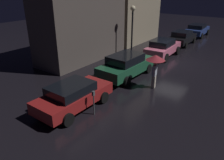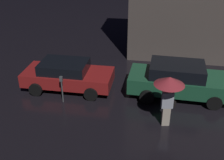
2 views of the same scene
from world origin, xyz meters
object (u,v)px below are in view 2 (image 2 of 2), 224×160
at_px(pedestrian_with_umbrella, 169,87).
at_px(parking_meter, 62,86).
at_px(parked_car_red, 67,75).
at_px(parked_car_green, 179,80).

bearing_deg(pedestrian_with_umbrella, parking_meter, 158.27).
distance_m(pedestrian_with_umbrella, parking_meter, 4.55).
relative_size(parked_car_red, parking_meter, 3.33).
xyz_separation_m(pedestrian_with_umbrella, parking_meter, (-4.36, 0.95, -0.89)).
bearing_deg(parking_meter, parked_car_red, 96.28).
xyz_separation_m(parked_car_red, pedestrian_with_umbrella, (4.49, -2.14, 0.95)).
relative_size(parked_car_green, parking_meter, 3.69).
xyz_separation_m(parked_car_green, pedestrian_with_umbrella, (-0.56, -2.29, 0.86)).
height_order(parked_car_red, parking_meter, parked_car_red).
bearing_deg(parking_meter, pedestrian_with_umbrella, -12.25).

